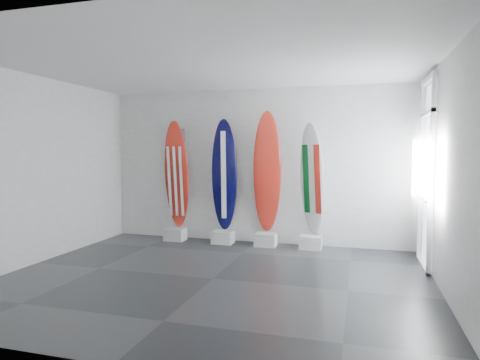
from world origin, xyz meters
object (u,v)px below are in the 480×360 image
(surfboard_swiss, at_px, (267,173))
(surfboard_navy, at_px, (224,175))
(surfboard_italy, at_px, (312,179))
(surfboard_usa, at_px, (177,175))

(surfboard_swiss, bearing_deg, surfboard_navy, 169.08)
(surfboard_navy, relative_size, surfboard_italy, 1.04)
(surfboard_navy, xyz_separation_m, surfboard_italy, (1.70, 0.00, -0.05))
(surfboard_navy, bearing_deg, surfboard_usa, 169.94)
(surfboard_navy, xyz_separation_m, surfboard_swiss, (0.86, 0.00, 0.06))
(surfboard_navy, bearing_deg, surfboard_swiss, -10.06)
(surfboard_swiss, bearing_deg, surfboard_usa, 169.08)
(surfboard_usa, relative_size, surfboard_swiss, 0.94)
(surfboard_italy, bearing_deg, surfboard_navy, -160.95)
(surfboard_navy, distance_m, surfboard_swiss, 0.86)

